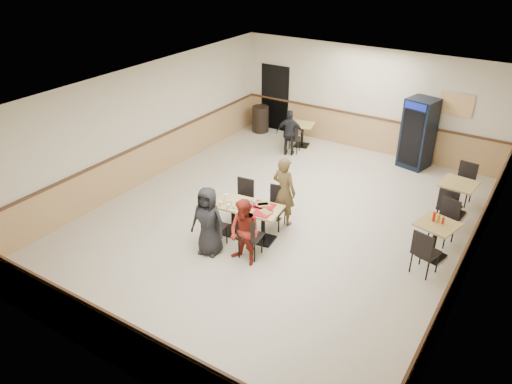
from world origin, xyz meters
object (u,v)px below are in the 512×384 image
Objects in this scene: side_table_far at (457,194)px; back_table at (302,131)px; diner_woman_left at (208,221)px; pepsi_cooler at (418,133)px; main_table at (248,216)px; side_table_near at (435,235)px; diner_woman_right at (245,233)px; trash_bin at (260,119)px; diner_man_opposite at (284,191)px; lone_diner at (290,133)px.

side_table_far reaches higher than back_table.
diner_woman_left is 6.79m from pepsi_cooler.
side_table_near is at bearing 14.31° from main_table.
diner_woman_left is at bearing -149.43° from side_table_near.
diner_woman_right is 1.65× the size of trash_bin.
diner_man_opposite reaches higher than lone_diner.
diner_woman_right is 1.73m from diner_man_opposite.
back_table is (-1.40, 5.10, -0.04)m from main_table.
diner_woman_left is 1.87× the size of back_table.
diner_woman_left reaches higher than side_table_far.
trash_bin is at bearing 112.66° from main_table.
pepsi_cooler is (1.55, 4.58, 0.17)m from diner_man_opposite.
side_table_near is at bearing -88.58° from side_table_far.
side_table_far is 0.98× the size of trash_bin.
main_table is at bearing -60.29° from trash_bin.
diner_woman_right is 0.72× the size of pepsi_cooler.
pepsi_cooler reaches higher than trash_bin.
back_table is at bearing -111.53° from lone_diner.
diner_woman_left is 1.95m from diner_man_opposite.
diner_man_opposite is 1.19× the size of lone_diner.
main_table is 1.02× the size of diner_woman_left.
trash_bin reaches higher than side_table_near.
pepsi_cooler is at bearing 178.14° from lone_diner.
side_table_near is at bearing -55.11° from pepsi_cooler.
diner_woman_left reaches higher than side_table_near.
diner_man_opposite is at bearing 59.62° from diner_woman_left.
diner_woman_right is at bearing -60.33° from trash_bin.
main_table is 1.11× the size of lone_diner.
lone_diner is at bearing -57.13° from diner_man_opposite.
back_table is (-4.93, 3.72, -0.05)m from side_table_near.
side_table_far is 2.70m from pepsi_cooler.
lone_diner reaches higher than trash_bin.
diner_woman_left is 6.10m from back_table.
main_table is 5.83m from pepsi_cooler.
back_table is (-1.86, 5.91, -0.23)m from diner_woman_right.
main_table is 1.02m from diner_man_opposite.
pepsi_cooler is at bearing 6.79° from back_table.
lone_diner reaches higher than back_table.
lone_diner reaches higher than side_table_near.
diner_woman_right is 7.21m from trash_bin.
lone_diner is at bearing -90.00° from back_table.
lone_diner is at bearing -33.67° from trash_bin.
trash_bin is at bearing 103.95° from diner_woman_left.
diner_woman_left reaches higher than trash_bin.
diner_man_opposite is 3.23m from side_table_near.
diner_woman_left is 0.92× the size of diner_man_opposite.
back_table is at bearing 113.80° from diner_woman_right.
back_table is at bearing -61.67° from diner_man_opposite.
trash_bin is (-3.57, 6.26, -0.27)m from diner_woman_right.
diner_man_opposite is 1.81× the size of side_table_near.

